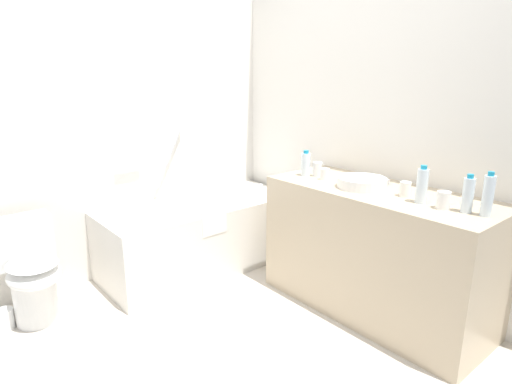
# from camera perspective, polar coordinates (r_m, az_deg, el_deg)

# --- Properties ---
(ground_plane) EXTENTS (3.76, 3.76, 0.00)m
(ground_plane) POSITION_cam_1_polar(r_m,az_deg,el_deg) (2.78, -4.68, -19.65)
(ground_plane) COLOR beige
(wall_back_tiled) EXTENTS (3.16, 0.10, 2.33)m
(wall_back_tiled) POSITION_cam_1_polar(r_m,az_deg,el_deg) (3.55, -18.52, 7.68)
(wall_back_tiled) COLOR silver
(wall_back_tiled) RESTS_ON ground_plane
(wall_right_mirror) EXTENTS (0.10, 3.12, 2.33)m
(wall_right_mirror) POSITION_cam_1_polar(r_m,az_deg,el_deg) (3.33, 15.49, 7.44)
(wall_right_mirror) COLOR silver
(wall_right_mirror) RESTS_ON ground_plane
(bathtub) EXTENTS (1.63, 0.70, 1.18)m
(bathtub) POSITION_cam_1_polar(r_m,az_deg,el_deg) (3.64, -7.45, -5.43)
(bathtub) COLOR silver
(bathtub) RESTS_ON ground_plane
(toilet) EXTENTS (0.38, 0.51, 0.70)m
(toilet) POSITION_cam_1_polar(r_m,az_deg,el_deg) (3.22, -27.95, -9.43)
(toilet) COLOR white
(toilet) RESTS_ON ground_plane
(vanity_counter) EXTENTS (0.64, 1.53, 0.87)m
(vanity_counter) POSITION_cam_1_polar(r_m,az_deg,el_deg) (3.04, 15.69, -7.64)
(vanity_counter) COLOR tan
(vanity_counter) RESTS_ON ground_plane
(sink_basin) EXTENTS (0.32, 0.32, 0.07)m
(sink_basin) POSITION_cam_1_polar(r_m,az_deg,el_deg) (2.92, 13.98, 1.23)
(sink_basin) COLOR white
(sink_basin) RESTS_ON vanity_counter
(sink_faucet) EXTENTS (0.13, 0.15, 0.06)m
(sink_faucet) POSITION_cam_1_polar(r_m,az_deg,el_deg) (3.06, 16.04, 1.67)
(sink_faucet) COLOR #BABABF
(sink_faucet) RESTS_ON vanity_counter
(water_bottle_0) EXTENTS (0.06, 0.06, 0.24)m
(water_bottle_0) POSITION_cam_1_polar(r_m,az_deg,el_deg) (2.55, 28.60, -0.42)
(water_bottle_0) COLOR silver
(water_bottle_0) RESTS_ON vanity_counter
(water_bottle_1) EXTENTS (0.07, 0.07, 0.19)m
(water_bottle_1) POSITION_cam_1_polar(r_m,az_deg,el_deg) (3.18, 6.67, 3.73)
(water_bottle_1) COLOR silver
(water_bottle_1) RESTS_ON vanity_counter
(water_bottle_2) EXTENTS (0.07, 0.07, 0.22)m
(water_bottle_2) POSITION_cam_1_polar(r_m,az_deg,el_deg) (2.66, 21.31, 0.82)
(water_bottle_2) COLOR silver
(water_bottle_2) RESTS_ON vanity_counter
(water_bottle_3) EXTENTS (0.06, 0.06, 0.21)m
(water_bottle_3) POSITION_cam_1_polar(r_m,az_deg,el_deg) (2.57, 26.49, -0.33)
(water_bottle_3) COLOR silver
(water_bottle_3) RESTS_ON vanity_counter
(drinking_glass_0) EXTENTS (0.07, 0.07, 0.08)m
(drinking_glass_0) POSITION_cam_1_polar(r_m,az_deg,el_deg) (3.08, 9.18, 2.38)
(drinking_glass_0) COLOR white
(drinking_glass_0) RESTS_ON vanity_counter
(drinking_glass_1) EXTENTS (0.07, 0.07, 0.10)m
(drinking_glass_1) POSITION_cam_1_polar(r_m,az_deg,el_deg) (3.18, 8.21, 3.04)
(drinking_glass_1) COLOR white
(drinking_glass_1) RESTS_ON vanity_counter
(drinking_glass_2) EXTENTS (0.07, 0.07, 0.10)m
(drinking_glass_2) POSITION_cam_1_polar(r_m,az_deg,el_deg) (2.60, 23.77, -1.01)
(drinking_glass_2) COLOR white
(drinking_glass_2) RESTS_ON vanity_counter
(drinking_glass_3) EXTENTS (0.07, 0.07, 0.09)m
(drinking_glass_3) POSITION_cam_1_polar(r_m,az_deg,el_deg) (2.78, 19.31, 0.37)
(drinking_glass_3) COLOR white
(drinking_glass_3) RESTS_ON vanity_counter
(toilet_paper_roll) EXTENTS (0.11, 0.11, 0.13)m
(toilet_paper_roll) POSITION_cam_1_polar(r_m,az_deg,el_deg) (3.31, -30.52, -14.40)
(toilet_paper_roll) COLOR white
(toilet_paper_roll) RESTS_ON ground_plane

